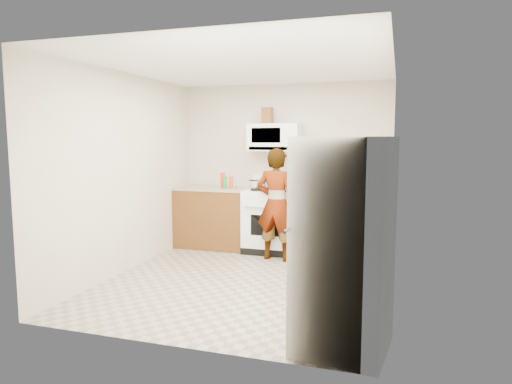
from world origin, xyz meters
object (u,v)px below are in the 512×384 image
at_px(gas_range, 272,219).
at_px(person, 276,204).
at_px(saucepan, 264,183).
at_px(kettle, 328,184).
at_px(fridge, 344,245).
at_px(microwave, 275,137).

distance_m(gas_range, person, 0.56).
xyz_separation_m(person, saucepan, (-0.34, 0.52, 0.23)).
bearing_deg(kettle, gas_range, -163.09).
distance_m(person, fridge, 2.75).
bearing_deg(kettle, fridge, -77.81).
relative_size(microwave, person, 0.49).
relative_size(person, saucepan, 7.33).
relative_size(microwave, kettle, 4.67).
relative_size(microwave, saucepan, 3.58).
relative_size(kettle, saucepan, 0.77).
bearing_deg(gas_range, microwave, 90.00).
bearing_deg(fridge, person, 122.77).
height_order(kettle, saucepan, kettle).
bearing_deg(microwave, gas_range, -90.00).
bearing_deg(fridge, microwave, 121.33).
xyz_separation_m(fridge, saucepan, (-1.55, 3.00, 0.16)).
bearing_deg(gas_range, person, -67.29).
height_order(gas_range, saucepan, gas_range).
height_order(fridge, kettle, fridge).
bearing_deg(gas_range, saucepan, 150.62).
xyz_separation_m(person, kettle, (0.61, 0.66, 0.24)).
distance_m(fridge, kettle, 3.19).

